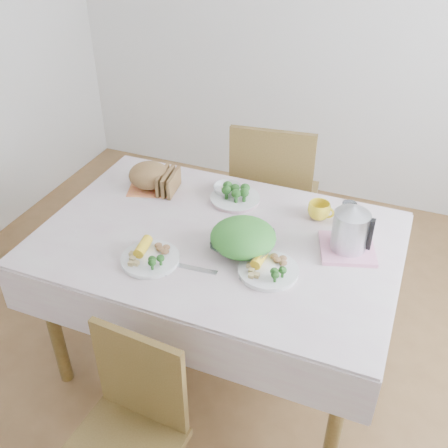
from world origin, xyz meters
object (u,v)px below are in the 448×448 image
at_px(chair_far, 275,202).
at_px(salad_bowl, 243,244).
at_px(dining_table, 218,303).
at_px(yellow_mug, 319,211).
at_px(electric_kettle, 351,226).
at_px(dinner_plate_right, 268,270).
at_px(dinner_plate_left, 150,259).
at_px(chair_near, 117,443).

relative_size(chair_far, salad_bowl, 3.98).
xyz_separation_m(dining_table, yellow_mug, (0.36, 0.30, 0.43)).
bearing_deg(chair_far, electric_kettle, 119.02).
bearing_deg(dinner_plate_right, dinner_plate_left, -166.81).
bearing_deg(electric_kettle, yellow_mug, 121.36).
height_order(chair_near, chair_far, chair_far).
distance_m(chair_near, dinner_plate_right, 0.81).
relative_size(yellow_mug, electric_kettle, 0.50).
bearing_deg(yellow_mug, dinner_plate_left, -134.99).
height_order(salad_bowl, electric_kettle, electric_kettle).
xyz_separation_m(dining_table, chair_far, (0.02, 0.80, 0.09)).
height_order(chair_far, dinner_plate_right, chair_far).
bearing_deg(dinner_plate_left, dining_table, 53.38).
xyz_separation_m(chair_far, yellow_mug, (0.34, -0.51, 0.34)).
bearing_deg(dining_table, salad_bowl, -19.60).
height_order(chair_far, dinner_plate_left, chair_far).
bearing_deg(dinner_plate_left, yellow_mug, 45.01).
relative_size(dinner_plate_right, yellow_mug, 2.36).
bearing_deg(electric_kettle, dinner_plate_left, -163.21).
relative_size(dining_table, chair_near, 1.70).
height_order(dining_table, chair_near, chair_near).
height_order(dining_table, salad_bowl, salad_bowl).
relative_size(dining_table, salad_bowl, 5.56).
distance_m(dinner_plate_right, yellow_mug, 0.45).
bearing_deg(chair_far, dining_table, 81.48).
height_order(dining_table, dinner_plate_right, dinner_plate_right).
height_order(dinner_plate_left, yellow_mug, yellow_mug).
relative_size(chair_near, salad_bowl, 3.26).
relative_size(chair_far, dinner_plate_right, 4.22).
xyz_separation_m(salad_bowl, dinner_plate_left, (-0.32, -0.21, -0.02)).
bearing_deg(chair_near, dinner_plate_left, 109.31).
height_order(salad_bowl, yellow_mug, yellow_mug).
distance_m(chair_far, salad_bowl, 0.92).
distance_m(dining_table, chair_far, 0.81).
distance_m(chair_far, electric_kettle, 0.96).
height_order(dinner_plate_right, yellow_mug, yellow_mug).
height_order(dinner_plate_right, electric_kettle, electric_kettle).
height_order(salad_bowl, dinner_plate_left, salad_bowl).
distance_m(dinner_plate_left, dinner_plate_right, 0.47).
distance_m(chair_near, electric_kettle, 1.17).
xyz_separation_m(dining_table, dinner_plate_left, (-0.19, -0.25, 0.40)).
relative_size(dinner_plate_right, electric_kettle, 1.17).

